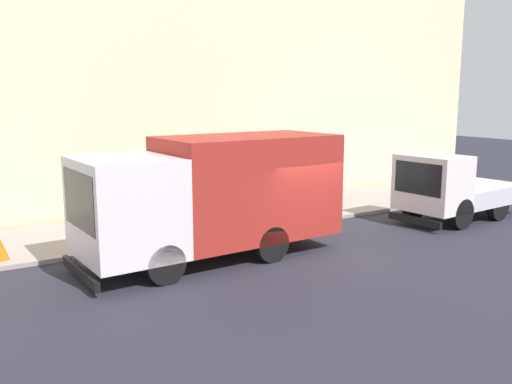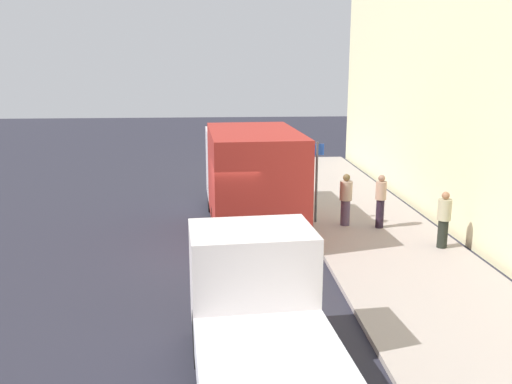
{
  "view_description": "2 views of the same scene",
  "coord_description": "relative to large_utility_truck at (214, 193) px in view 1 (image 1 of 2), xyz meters",
  "views": [
    {
      "loc": [
        -11.54,
        9.0,
        4.38
      ],
      "look_at": [
        1.44,
        0.98,
        1.64
      ],
      "focal_mm": 38.46,
      "sensor_mm": 36.0,
      "label": 1
    },
    {
      "loc": [
        0.13,
        -14.63,
        5.18
      ],
      "look_at": [
        1.24,
        0.25,
        1.66
      ],
      "focal_mm": 38.24,
      "sensor_mm": 36.0,
      "label": 2
    }
  ],
  "objects": [
    {
      "name": "large_utility_truck",
      "position": [
        0.0,
        0.0,
        0.0
      ],
      "size": [
        2.92,
        7.24,
        3.26
      ],
      "rotation": [
        0.0,
        0.0,
        0.05
      ],
      "color": "silver",
      "rests_on": "ground"
    },
    {
      "name": "pedestrian_third",
      "position": [
        3.02,
        -0.48,
        -0.79
      ],
      "size": [
        0.55,
        0.55,
        1.67
      ],
      "rotation": [
        0.0,
        0.0,
        2.16
      ],
      "color": "#513F55",
      "rests_on": "sidewalk"
    },
    {
      "name": "pedestrian_standing",
      "position": [
        5.24,
        -2.85,
        -0.82
      ],
      "size": [
        0.37,
        0.37,
        1.61
      ],
      "rotation": [
        0.0,
        0.0,
        3.14
      ],
      "color": "black",
      "rests_on": "sidewalk"
    },
    {
      "name": "ground",
      "position": [
        -1.21,
        -2.42,
        -1.79
      ],
      "size": [
        80.0,
        80.0,
        0.0
      ],
      "primitive_type": "plane",
      "color": "#272631"
    },
    {
      "name": "building_facade",
      "position": [
        6.4,
        -2.42,
        4.52
      ],
      "size": [
        0.5,
        30.0,
        12.61
      ],
      "primitive_type": "cube",
      "color": "beige",
      "rests_on": "ground"
    },
    {
      "name": "street_sign_post",
      "position": [
        2.14,
        -0.05,
        -0.1
      ],
      "size": [
        0.44,
        0.08,
        2.65
      ],
      "color": "#4C5156",
      "rests_on": "sidewalk"
    },
    {
      "name": "small_flatbed_truck",
      "position": [
        -0.4,
        -9.0,
        -0.67
      ],
      "size": [
        2.54,
        5.28,
        2.38
      ],
      "rotation": [
        0.0,
        0.0,
        0.08
      ],
      "color": "white",
      "rests_on": "ground"
    },
    {
      "name": "pedestrian_walking",
      "position": [
        4.05,
        -0.83,
        -0.76
      ],
      "size": [
        0.47,
        0.47,
        1.7
      ],
      "rotation": [
        0.0,
        0.0,
        0.86
      ],
      "color": "black",
      "rests_on": "sidewalk"
    },
    {
      "name": "sidewalk",
      "position": [
        3.84,
        -2.42,
        -1.72
      ],
      "size": [
        4.11,
        30.0,
        0.12
      ],
      "primitive_type": "cube",
      "color": "#9F948E",
      "rests_on": "ground"
    }
  ]
}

